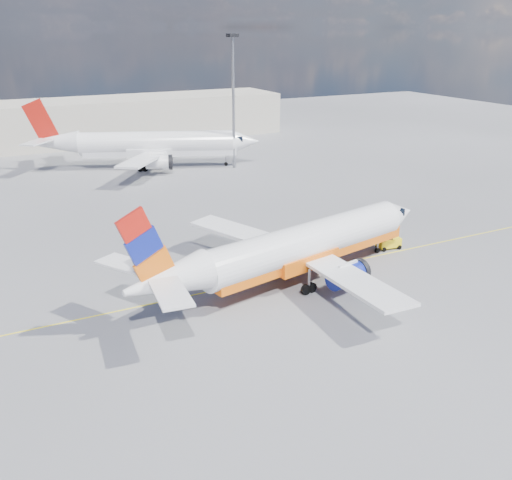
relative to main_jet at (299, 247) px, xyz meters
name	(u,v)px	position (x,y,z in m)	size (l,w,h in m)	color
ground	(259,298)	(-4.50, -1.38, -3.25)	(240.00, 240.00, 0.00)	#58585D
taxi_line	(243,284)	(-4.50, 1.62, -3.25)	(70.00, 0.15, 0.01)	yellow
terminal_main	(104,120)	(0.50, 73.62, 0.75)	(70.00, 14.00, 8.00)	#BDB4A3
main_jet	(299,247)	(0.00, 0.00, 0.00)	(32.33, 24.91, 9.76)	white
second_jet	(150,145)	(1.54, 47.68, 0.37)	(35.54, 26.85, 10.88)	white
gse_tug	(388,241)	(12.11, 2.70, -2.48)	(2.42, 1.65, 1.63)	black
traffic_cone	(238,282)	(-4.87, 1.82, -3.02)	(0.34, 0.34, 0.48)	white
floodlight_mast	(233,90)	(13.24, 41.60, 8.71)	(1.46, 1.46, 19.96)	gray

